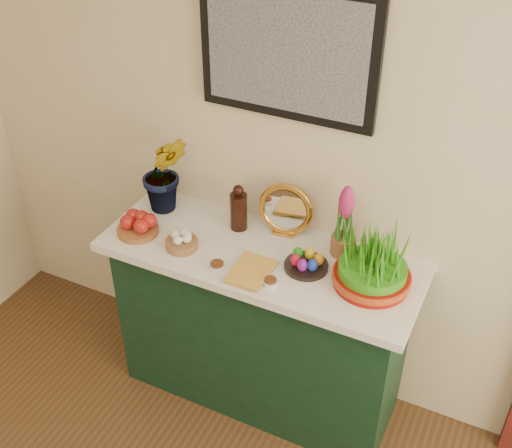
{
  "coord_description": "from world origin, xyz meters",
  "views": [
    {
      "loc": [
        0.58,
        0.04,
        2.6
      ],
      "look_at": [
        -0.35,
        1.95,
        1.07
      ],
      "focal_mm": 45.0,
      "sensor_mm": 36.0,
      "label": 1
    }
  ],
  "objects_px": {
    "hyacinth_green": "(164,161)",
    "book": "(234,266)",
    "sideboard": "(261,329)",
    "mirror": "(286,210)",
    "wheatgrass_sabzeh": "(373,262)"
  },
  "relations": [
    {
      "from": "hyacinth_green",
      "to": "book",
      "type": "relative_size",
      "value": 2.46
    },
    {
      "from": "sideboard",
      "to": "mirror",
      "type": "relative_size",
      "value": 5.12
    },
    {
      "from": "book",
      "to": "wheatgrass_sabzeh",
      "type": "xyz_separation_m",
      "value": [
        0.54,
        0.15,
        0.1
      ]
    },
    {
      "from": "hyacinth_green",
      "to": "wheatgrass_sabzeh",
      "type": "relative_size",
      "value": 1.63
    },
    {
      "from": "book",
      "to": "mirror",
      "type": "bearing_deg",
      "value": 74.05
    },
    {
      "from": "hyacinth_green",
      "to": "mirror",
      "type": "relative_size",
      "value": 2.03
    },
    {
      "from": "sideboard",
      "to": "wheatgrass_sabzeh",
      "type": "height_order",
      "value": "wheatgrass_sabzeh"
    },
    {
      "from": "book",
      "to": "wheatgrass_sabzeh",
      "type": "height_order",
      "value": "wheatgrass_sabzeh"
    },
    {
      "from": "hyacinth_green",
      "to": "book",
      "type": "bearing_deg",
      "value": -60.35
    },
    {
      "from": "mirror",
      "to": "wheatgrass_sabzeh",
      "type": "bearing_deg",
      "value": -20.68
    },
    {
      "from": "wheatgrass_sabzeh",
      "to": "hyacinth_green",
      "type": "bearing_deg",
      "value": 174.08
    },
    {
      "from": "sideboard",
      "to": "hyacinth_green",
      "type": "distance_m",
      "value": 0.91
    },
    {
      "from": "sideboard",
      "to": "book",
      "type": "relative_size",
      "value": 6.2
    },
    {
      "from": "sideboard",
      "to": "book",
      "type": "bearing_deg",
      "value": -109.92
    },
    {
      "from": "sideboard",
      "to": "hyacinth_green",
      "type": "height_order",
      "value": "hyacinth_green"
    }
  ]
}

